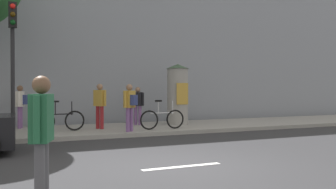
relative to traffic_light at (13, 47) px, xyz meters
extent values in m
plane|color=#2B2B2D|center=(3.13, -5.24, -2.92)|extent=(80.00, 80.00, 0.00)
cube|color=gray|center=(3.13, 1.76, -2.85)|extent=(36.00, 4.00, 0.15)
cube|color=silver|center=(3.13, -5.24, -2.92)|extent=(1.80, 0.16, 0.01)
cube|color=gray|center=(3.13, 6.76, 1.30)|extent=(36.00, 5.00, 8.45)
cylinder|color=black|center=(0.00, 0.11, -1.10)|extent=(0.12, 0.12, 3.35)
cube|color=black|center=(0.00, -0.07, 0.95)|extent=(0.24, 0.24, 0.75)
sphere|color=red|center=(0.00, -0.20, 1.19)|extent=(0.16, 0.16, 0.16)
sphere|color=#3C2906|center=(0.00, -0.20, 0.95)|extent=(0.16, 0.16, 0.16)
sphere|color=#07330F|center=(0.00, -0.20, 0.71)|extent=(0.16, 0.16, 0.16)
cylinder|color=gray|center=(6.59, 2.12, -1.58)|extent=(0.89, 0.89, 2.38)
cone|color=#334C33|center=(6.59, 2.12, -0.29)|extent=(0.98, 0.98, 0.20)
cube|color=#B78C33|center=(6.59, 1.66, -1.46)|extent=(0.54, 0.02, 0.90)
cylinder|color=#4C4C51|center=(0.13, -7.04, -2.47)|extent=(0.14, 0.14, 0.91)
cylinder|color=#4C4C51|center=(0.20, -6.81, -2.47)|extent=(0.14, 0.14, 0.91)
cube|color=#1E5938|center=(0.16, -6.92, -1.69)|extent=(0.38, 0.52, 0.65)
cylinder|color=#1E5938|center=(0.08, -7.19, -1.69)|extent=(0.09, 0.09, 0.61)
cylinder|color=#1E5938|center=(0.25, -6.66, -1.69)|extent=(0.09, 0.09, 0.61)
sphere|color=brown|center=(0.16, -6.92, -1.24)|extent=(0.25, 0.25, 0.25)
cylinder|color=#724C84|center=(4.98, 2.42, -2.37)|extent=(0.14, 0.14, 0.80)
cylinder|color=#724C84|center=(4.84, 2.57, -2.37)|extent=(0.14, 0.14, 0.80)
cube|color=black|center=(4.91, 2.50, -1.68)|extent=(0.45, 0.47, 0.57)
cylinder|color=black|center=(5.07, 2.30, -1.68)|extent=(0.09, 0.09, 0.54)
cylinder|color=black|center=(4.75, 2.69, -1.68)|extent=(0.09, 0.09, 0.54)
sphere|color=#8C664C|center=(4.91, 2.50, -1.29)|extent=(0.22, 0.22, 0.22)
cylinder|color=#724C84|center=(3.71, 0.18, -2.35)|extent=(0.14, 0.14, 0.85)
cylinder|color=#724C84|center=(3.87, 0.30, -2.35)|extent=(0.14, 0.14, 0.85)
cube|color=#B78C33|center=(3.79, 0.24, -1.63)|extent=(0.47, 0.44, 0.60)
cylinder|color=#B78C33|center=(3.59, 0.09, -1.63)|extent=(0.09, 0.09, 0.57)
cylinder|color=#B78C33|center=(3.99, 0.39, -1.63)|extent=(0.09, 0.09, 0.57)
sphere|color=#8C664C|center=(3.79, 0.24, -1.21)|extent=(0.23, 0.23, 0.23)
cube|color=navy|center=(3.90, 0.10, -1.66)|extent=(0.32, 0.30, 0.36)
cylinder|color=#724C84|center=(0.31, 2.96, -2.36)|extent=(0.14, 0.14, 0.83)
cylinder|color=#724C84|center=(0.36, 3.20, -2.36)|extent=(0.14, 0.14, 0.83)
cube|color=silver|center=(0.34, 3.08, -1.65)|extent=(0.35, 0.54, 0.59)
cylinder|color=silver|center=(0.27, 2.80, -1.65)|extent=(0.09, 0.09, 0.56)
cylinder|color=silver|center=(0.40, 3.37, -1.65)|extent=(0.09, 0.09, 0.56)
sphere|color=brown|center=(0.34, 3.08, -1.24)|extent=(0.22, 0.22, 0.22)
cube|color=navy|center=(0.51, 3.04, -1.68)|extent=(0.22, 0.31, 0.36)
cylinder|color=maroon|center=(3.01, 1.68, -2.34)|extent=(0.14, 0.14, 0.86)
cylinder|color=maroon|center=(3.12, 1.48, -2.34)|extent=(0.14, 0.14, 0.86)
cube|color=#B78C33|center=(3.06, 1.58, -1.61)|extent=(0.43, 0.52, 0.61)
cylinder|color=#B78C33|center=(2.94, 1.82, -1.61)|extent=(0.09, 0.09, 0.58)
cylinder|color=#B78C33|center=(3.19, 1.34, -1.61)|extent=(0.09, 0.09, 0.58)
sphere|color=#8C664C|center=(3.06, 1.58, -1.19)|extent=(0.23, 0.23, 0.23)
torus|color=black|center=(1.05, 1.29, -2.41)|extent=(0.72, 0.11, 0.72)
torus|color=black|center=(2.09, 1.37, -2.41)|extent=(0.72, 0.11, 0.72)
cylinder|color=black|center=(1.57, 1.33, -2.16)|extent=(0.95, 0.11, 0.04)
cylinder|color=black|center=(1.41, 1.32, -1.96)|extent=(0.04, 0.04, 0.45)
cylinder|color=black|center=(1.99, 1.36, -1.96)|extent=(0.04, 0.04, 0.50)
cube|color=black|center=(1.41, 1.32, -1.71)|extent=(0.25, 0.12, 0.06)
torus|color=black|center=(4.64, 0.48, -2.41)|extent=(0.72, 0.07, 0.72)
torus|color=black|center=(5.69, 0.47, -2.41)|extent=(0.72, 0.07, 0.72)
cylinder|color=silver|center=(5.16, 0.48, -2.16)|extent=(0.95, 0.05, 0.04)
cylinder|color=silver|center=(5.00, 0.48, -1.96)|extent=(0.04, 0.04, 0.45)
cylinder|color=silver|center=(5.58, 0.47, -1.96)|extent=(0.04, 0.04, 0.50)
cube|color=black|center=(5.00, 0.48, -1.71)|extent=(0.24, 0.10, 0.06)
camera|label=1|loc=(-0.34, -12.16, -1.32)|focal=39.54mm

